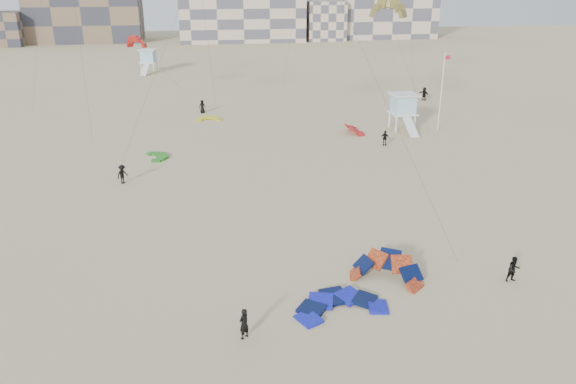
{
  "coord_description": "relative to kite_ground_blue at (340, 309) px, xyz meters",
  "views": [
    {
      "loc": [
        -1.78,
        -24.37,
        16.99
      ],
      "look_at": [
        3.0,
        6.0,
        4.92
      ],
      "focal_mm": 35.0,
      "sensor_mm": 36.0,
      "label": 1
    }
  ],
  "objects": [
    {
      "name": "lifeguard_tower_near",
      "position": [
        16.03,
        35.27,
        2.06
      ],
      "size": [
        3.02,
        5.7,
        4.16
      ],
      "rotation": [
        0.0,
        0.0,
        0.03
      ],
      "color": "white",
      "rests_on": "ground"
    },
    {
      "name": "lifeguard_tower_far",
      "position": [
        -15.72,
        80.12,
        2.06
      ],
      "size": [
        3.5,
        6.01,
        4.17
      ],
      "rotation": [
        0.0,
        0.0,
        -0.21
      ],
      "color": "white",
      "rests_on": "ground"
    },
    {
      "name": "kitesurfer_e",
      "position": [
        -6.68,
        47.01,
        0.84
      ],
      "size": [
        0.86,
        0.59,
        1.69
      ],
      "primitive_type": "imported",
      "rotation": [
        0.0,
        0.0,
        -0.07
      ],
      "color": "black",
      "rests_on": "ground"
    },
    {
      "name": "condo_west_b",
      "position": [
        -35.05,
        133.18,
        9.0
      ],
      "size": [
        28.0,
        14.0,
        18.0
      ],
      "primitive_type": "cube",
      "color": "brown",
      "rests_on": "ground"
    },
    {
      "name": "condo_fill_right",
      "position": [
        26.95,
        127.18,
        5.0
      ],
      "size": [
        10.0,
        10.0,
        10.0
      ],
      "primitive_type": "cube",
      "color": "beige",
      "rests_on": "ground"
    },
    {
      "name": "kitesurfer_c",
      "position": [
        -13.84,
        21.81,
        0.83
      ],
      "size": [
        1.2,
        1.2,
        1.67
      ],
      "primitive_type": "imported",
      "rotation": [
        0.0,
        0.0,
        0.78
      ],
      "color": "black",
      "rests_on": "ground"
    },
    {
      "name": "kitesurfer_f",
      "position": [
        24.53,
        49.88,
        0.94
      ],
      "size": [
        1.23,
        1.81,
        1.88
      ],
      "primitive_type": "imported",
      "rotation": [
        0.0,
        0.0,
        -1.14
      ],
      "color": "black",
      "rests_on": "ground"
    },
    {
      "name": "kite_ground_blue",
      "position": [
        0.0,
        0.0,
        0.0
      ],
      "size": [
        5.24,
        5.45,
        1.22
      ],
      "primitive_type": null,
      "rotation": [
        0.11,
        0.0,
        0.14
      ],
      "color": "#1023DE",
      "rests_on": "ground"
    },
    {
      "name": "condo_east",
      "position": [
        44.95,
        131.18,
        8.0
      ],
      "size": [
        26.0,
        14.0,
        16.0
      ],
      "primitive_type": "cube",
      "color": "beige",
      "rests_on": "ground"
    },
    {
      "name": "kitesurfer_b",
      "position": [
        10.72,
        1.27,
        0.8
      ],
      "size": [
        0.8,
        0.64,
        1.59
      ],
      "primitive_type": "imported",
      "rotation": [
        0.0,
        0.0,
        0.05
      ],
      "color": "black",
      "rests_on": "ground"
    },
    {
      "name": "flagpole",
      "position": [
        20.02,
        34.21,
        4.59
      ],
      "size": [
        0.71,
        0.11,
        8.78
      ],
      "color": "white",
      "rests_on": "ground"
    },
    {
      "name": "kite_ground_red_far",
      "position": [
        10.18,
        34.57,
        0.0
      ],
      "size": [
        3.41,
        3.24,
        2.76
      ],
      "primitive_type": null,
      "rotation": [
        0.57,
        0.0,
        1.65
      ],
      "color": "red",
      "rests_on": "ground"
    },
    {
      "name": "kite_fly_red",
      "position": [
        -15.07,
        55.72,
        8.0
      ],
      "size": [
        8.22,
        4.32,
        8.17
      ],
      "rotation": [
        0.0,
        0.0,
        2.47
      ],
      "color": "red",
      "rests_on": "ground"
    },
    {
      "name": "kite_ground_orange",
      "position": [
        3.42,
        2.61,
        0.0
      ],
      "size": [
        5.88,
        5.89,
        4.21
      ],
      "primitive_type": null,
      "rotation": [
        0.74,
        0.0,
        -0.55
      ],
      "color": "#FF5723",
      "rests_on": "ground"
    },
    {
      "name": "ground",
      "position": [
        -5.05,
        -0.82,
        0.0
      ],
      "size": [
        320.0,
        320.0,
        0.0
      ],
      "primitive_type": "plane",
      "color": "tan",
      "rests_on": "ground"
    },
    {
      "name": "kitesurfer_d",
      "position": [
        12.02,
        29.22,
        0.8
      ],
      "size": [
        0.99,
        0.88,
        1.61
      ],
      "primitive_type": "imported",
      "rotation": [
        0.0,
        0.0,
        2.5
      ],
      "color": "black",
      "rests_on": "ground"
    },
    {
      "name": "condo_mid",
      "position": [
        4.95,
        129.18,
        6.0
      ],
      "size": [
        32.0,
        16.0,
        12.0
      ],
      "primitive_type": "cube",
      "color": "beige",
      "rests_on": "ground"
    },
    {
      "name": "kite_ground_green",
      "position": [
        -11.41,
        28.82,
        0.0
      ],
      "size": [
        3.71,
        3.57,
        0.59
      ],
      "primitive_type": null,
      "rotation": [
        0.06,
        0.0,
        -1.32
      ],
      "color": "#168615",
      "rests_on": "ground"
    },
    {
      "name": "kitesurfer_main",
      "position": [
        -5.35,
        -1.77,
        0.83
      ],
      "size": [
        0.72,
        0.7,
        1.67
      ],
      "primitive_type": "imported",
      "rotation": [
        0.0,
        0.0,
        3.86
      ],
      "color": "black",
      "rests_on": "ground"
    },
    {
      "name": "kite_fly_olive",
      "position": [
        11.64,
        29.75,
        13.55
      ],
      "size": [
        7.34,
        4.69,
        13.89
      ],
      "rotation": [
        0.0,
        0.0,
        -0.49
      ],
      "color": "olive",
      "rests_on": "ground"
    },
    {
      "name": "kite_ground_yellow",
      "position": [
        -6.02,
        43.1,
        0.0
      ],
      "size": [
        3.13,
        3.32,
        1.13
      ],
      "primitive_type": null,
      "rotation": [
        0.16,
        0.0,
        -0.03
      ],
      "color": "yellow",
      "rests_on": "ground"
    }
  ]
}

